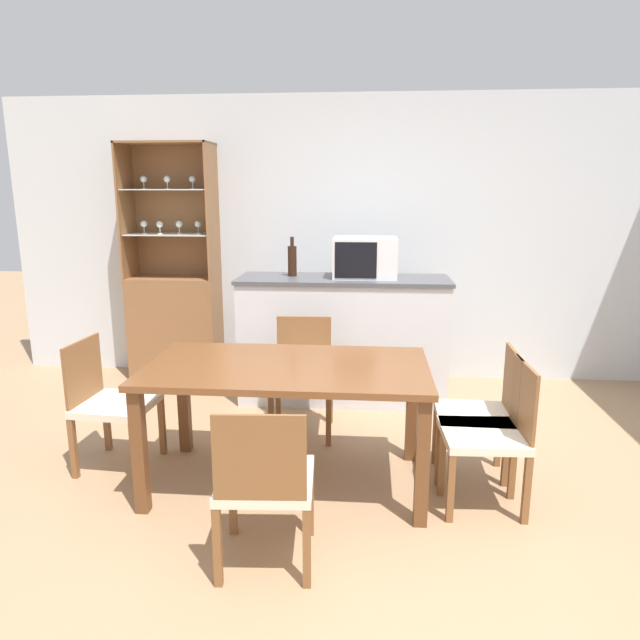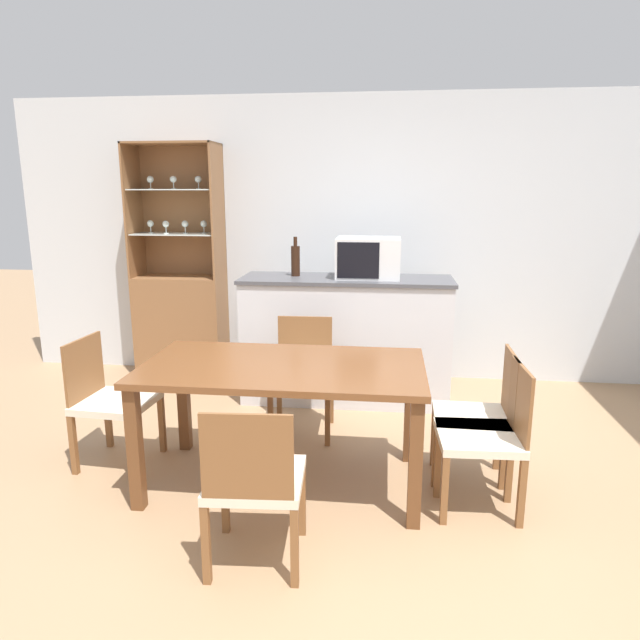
# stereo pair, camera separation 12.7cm
# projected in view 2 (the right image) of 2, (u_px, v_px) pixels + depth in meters

# --- Properties ---
(ground_plane) EXTENTS (18.00, 18.00, 0.00)m
(ground_plane) POSITION_uv_depth(u_px,v_px,m) (365.00, 533.00, 2.93)
(ground_plane) COLOR #A37F5B
(wall_back) EXTENTS (6.80, 0.06, 2.55)m
(wall_back) POSITION_uv_depth(u_px,v_px,m) (379.00, 240.00, 5.19)
(wall_back) COLOR silver
(wall_back) RESTS_ON ground_plane
(kitchen_counter) EXTENTS (1.71, 0.56, 1.03)m
(kitchen_counter) POSITION_uv_depth(u_px,v_px,m) (346.00, 339.00, 4.72)
(kitchen_counter) COLOR silver
(kitchen_counter) RESTS_ON ground_plane
(display_cabinet) EXTENTS (0.80, 0.39, 2.13)m
(display_cabinet) POSITION_uv_depth(u_px,v_px,m) (181.00, 310.00, 5.34)
(display_cabinet) COLOR brown
(display_cabinet) RESTS_ON ground_plane
(dining_table) EXTENTS (1.62, 0.88, 0.74)m
(dining_table) POSITION_uv_depth(u_px,v_px,m) (283.00, 380.00, 3.31)
(dining_table) COLOR brown
(dining_table) RESTS_ON ground_plane
(dining_chair_side_right_near) EXTENTS (0.45, 0.45, 0.82)m
(dining_chair_side_right_near) POSITION_uv_depth(u_px,v_px,m) (486.00, 435.00, 3.10)
(dining_chair_side_right_near) COLOR beige
(dining_chair_side_right_near) RESTS_ON ground_plane
(dining_chair_side_right_far) EXTENTS (0.44, 0.44, 0.82)m
(dining_chair_side_right_far) POSITION_uv_depth(u_px,v_px,m) (479.00, 417.00, 3.35)
(dining_chair_side_right_far) COLOR beige
(dining_chair_side_right_far) RESTS_ON ground_plane
(dining_chair_head_far) EXTENTS (0.45, 0.45, 0.82)m
(dining_chair_head_far) POSITION_uv_depth(u_px,v_px,m) (303.00, 375.00, 4.10)
(dining_chair_head_far) COLOR beige
(dining_chair_head_far) RESTS_ON ground_plane
(dining_chair_head_near) EXTENTS (0.46, 0.46, 0.82)m
(dining_chair_head_near) POSITION_uv_depth(u_px,v_px,m) (255.00, 481.00, 2.61)
(dining_chair_head_near) COLOR beige
(dining_chair_head_near) RESTS_ON ground_plane
(dining_chair_side_left_far) EXTENTS (0.46, 0.46, 0.82)m
(dining_chair_side_left_far) POSITION_uv_depth(u_px,v_px,m) (110.00, 400.00, 3.62)
(dining_chair_side_left_far) COLOR beige
(dining_chair_side_left_far) RESTS_ON ground_plane
(microwave) EXTENTS (0.51, 0.39, 0.32)m
(microwave) POSITION_uv_depth(u_px,v_px,m) (368.00, 258.00, 4.58)
(microwave) COLOR silver
(microwave) RESTS_ON kitchen_counter
(wine_bottle) EXTENTS (0.07, 0.07, 0.32)m
(wine_bottle) POSITION_uv_depth(u_px,v_px,m) (296.00, 260.00, 4.67)
(wine_bottle) COLOR black
(wine_bottle) RESTS_ON kitchen_counter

